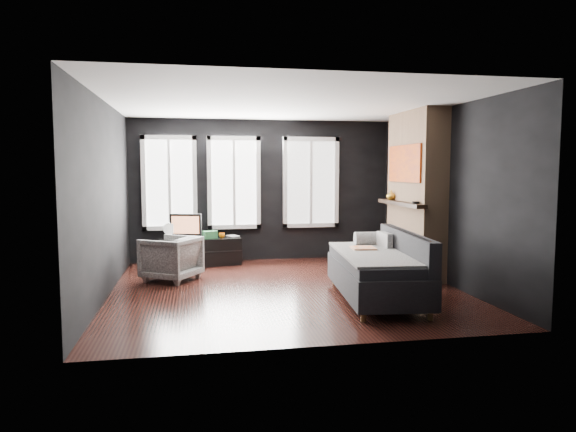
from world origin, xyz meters
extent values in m
plane|color=black|center=(0.00, 0.00, 0.00)|extent=(5.00, 5.00, 0.00)
plane|color=white|center=(0.00, 0.00, 2.70)|extent=(5.00, 5.00, 0.00)
cube|color=black|center=(0.00, 2.50, 1.35)|extent=(5.00, 0.02, 2.70)
cube|color=black|center=(-2.50, 0.00, 1.35)|extent=(0.02, 5.00, 2.70)
cube|color=black|center=(2.50, 0.00, 1.35)|extent=(0.02, 5.00, 2.70)
cube|color=gray|center=(1.38, -0.40, 0.67)|extent=(0.11, 0.37, 0.37)
imported|color=white|center=(-1.68, 0.90, 0.39)|extent=(1.00, 1.01, 0.77)
imported|color=#D96805|center=(-0.81, 2.11, 0.56)|extent=(0.13, 0.11, 0.11)
imported|color=tan|center=(-0.68, 2.20, 0.62)|extent=(0.17, 0.09, 0.24)
cube|color=#296536|center=(-1.03, 2.08, 0.57)|extent=(0.28, 0.23, 0.13)
imported|color=yellow|center=(2.05, 1.05, 1.31)|extent=(0.21, 0.22, 0.16)
cylinder|color=black|center=(2.05, 0.05, 1.25)|extent=(0.12, 0.12, 0.04)
camera|label=1|loc=(-1.30, -7.33, 1.77)|focal=32.00mm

